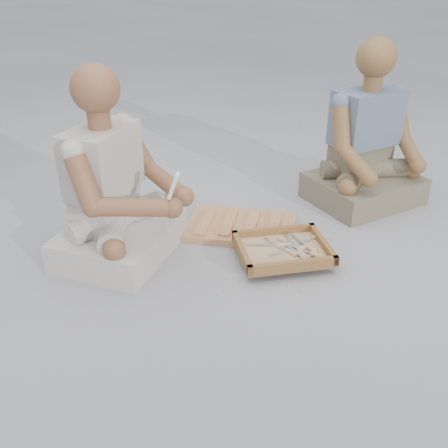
{
  "coord_description": "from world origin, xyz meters",
  "views": [
    {
      "loc": [
        -0.04,
        -1.8,
        1.33
      ],
      "look_at": [
        -0.06,
        0.11,
        0.3
      ],
      "focal_mm": 40.0,
      "sensor_mm": 36.0,
      "label": 1
    }
  ],
  "objects_px": {
    "carved_panel": "(241,227)",
    "tool_tray": "(283,250)",
    "craftsman": "(115,196)",
    "companion": "(367,150)"
  },
  "relations": [
    {
      "from": "craftsman",
      "to": "companion",
      "type": "height_order",
      "value": "companion"
    },
    {
      "from": "craftsman",
      "to": "companion",
      "type": "bearing_deg",
      "value": 134.67
    },
    {
      "from": "carved_panel",
      "to": "companion",
      "type": "bearing_deg",
      "value": 28.65
    },
    {
      "from": "tool_tray",
      "to": "companion",
      "type": "xyz_separation_m",
      "value": [
        0.54,
        0.71,
        0.26
      ]
    },
    {
      "from": "carved_panel",
      "to": "craftsman",
      "type": "distance_m",
      "value": 0.72
    },
    {
      "from": "craftsman",
      "to": "carved_panel",
      "type": "bearing_deg",
      "value": 130.5
    },
    {
      "from": "craftsman",
      "to": "companion",
      "type": "xyz_separation_m",
      "value": [
        1.36,
        0.64,
        -0.0
      ]
    },
    {
      "from": "carved_panel",
      "to": "tool_tray",
      "type": "distance_m",
      "value": 0.36
    },
    {
      "from": "carved_panel",
      "to": "tool_tray",
      "type": "xyz_separation_m",
      "value": [
        0.2,
        -0.3,
        0.04
      ]
    },
    {
      "from": "carved_panel",
      "to": "companion",
      "type": "xyz_separation_m",
      "value": [
        0.74,
        0.41,
        0.3
      ]
    }
  ]
}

